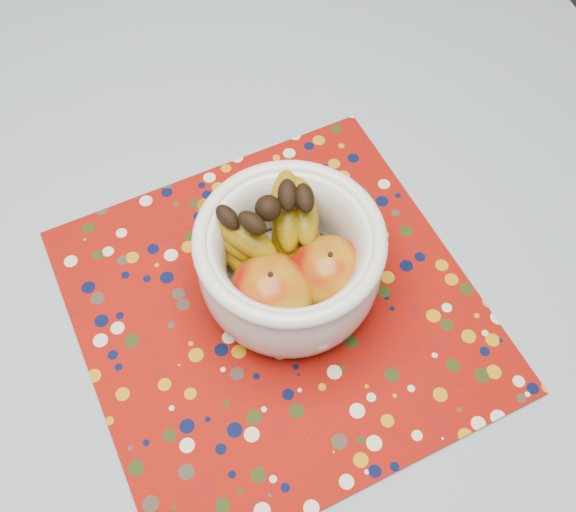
# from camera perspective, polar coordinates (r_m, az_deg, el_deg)

# --- Properties ---
(table) EXTENTS (1.20, 1.20, 0.75)m
(table) POSITION_cam_1_polar(r_m,az_deg,el_deg) (0.84, -9.76, -3.71)
(table) COLOR brown
(table) RESTS_ON ground
(tablecloth) EXTENTS (1.32, 1.32, 0.01)m
(tablecloth) POSITION_cam_1_polar(r_m,az_deg,el_deg) (0.77, -10.65, -0.96)
(tablecloth) COLOR slate
(tablecloth) RESTS_ON table
(placemat) EXTENTS (0.46, 0.46, 0.00)m
(placemat) POSITION_cam_1_polar(r_m,az_deg,el_deg) (0.72, -0.91, -4.45)
(placemat) COLOR maroon
(placemat) RESTS_ON tablecloth
(fruit_bowl) EXTENTS (0.20, 0.19, 0.14)m
(fruit_bowl) POSITION_cam_1_polar(r_m,az_deg,el_deg) (0.67, -0.49, -0.03)
(fruit_bowl) COLOR silver
(fruit_bowl) RESTS_ON placemat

